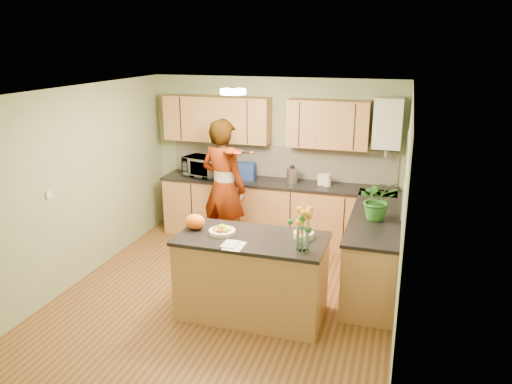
# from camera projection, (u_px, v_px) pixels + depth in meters

# --- Properties ---
(floor) EXTENTS (4.50, 4.50, 0.00)m
(floor) POSITION_uv_depth(u_px,v_px,m) (228.00, 294.00, 6.21)
(floor) COLOR #563718
(floor) RESTS_ON ground
(ceiling) EXTENTS (4.00, 4.50, 0.02)m
(ceiling) POSITION_uv_depth(u_px,v_px,m) (224.00, 91.00, 5.48)
(ceiling) COLOR silver
(ceiling) RESTS_ON wall_back
(wall_back) EXTENTS (4.00, 0.02, 2.50)m
(wall_back) POSITION_uv_depth(u_px,v_px,m) (275.00, 158.00, 7.91)
(wall_back) COLOR gray
(wall_back) RESTS_ON floor
(wall_front) EXTENTS (4.00, 0.02, 2.50)m
(wall_front) POSITION_uv_depth(u_px,v_px,m) (124.00, 285.00, 3.79)
(wall_front) COLOR gray
(wall_front) RESTS_ON floor
(wall_left) EXTENTS (0.02, 4.50, 2.50)m
(wall_left) POSITION_uv_depth(u_px,v_px,m) (80.00, 185.00, 6.40)
(wall_left) COLOR gray
(wall_left) RESTS_ON floor
(wall_right) EXTENTS (0.02, 4.50, 2.50)m
(wall_right) POSITION_uv_depth(u_px,v_px,m) (403.00, 215.00, 5.29)
(wall_right) COLOR gray
(wall_right) RESTS_ON floor
(back_counter) EXTENTS (3.64, 0.62, 0.94)m
(back_counter) POSITION_uv_depth(u_px,v_px,m) (276.00, 210.00, 7.83)
(back_counter) COLOR #A47241
(back_counter) RESTS_ON floor
(right_counter) EXTENTS (0.62, 2.24, 0.94)m
(right_counter) POSITION_uv_depth(u_px,v_px,m) (375.00, 249.00, 6.38)
(right_counter) COLOR #A47241
(right_counter) RESTS_ON floor
(splashback) EXTENTS (3.60, 0.02, 0.52)m
(splashback) POSITION_uv_depth(u_px,v_px,m) (281.00, 161.00, 7.88)
(splashback) COLOR silver
(splashback) RESTS_ON back_counter
(upper_cabinets) EXTENTS (3.20, 0.34, 0.70)m
(upper_cabinets) POSITION_uv_depth(u_px,v_px,m) (261.00, 121.00, 7.62)
(upper_cabinets) COLOR #A47241
(upper_cabinets) RESTS_ON wall_back
(boiler) EXTENTS (0.40, 0.30, 0.86)m
(boiler) POSITION_uv_depth(u_px,v_px,m) (388.00, 123.00, 7.10)
(boiler) COLOR silver
(boiler) RESTS_ON wall_back
(window_right) EXTENTS (0.01, 1.30, 1.05)m
(window_right) POSITION_uv_depth(u_px,v_px,m) (405.00, 174.00, 5.75)
(window_right) COLOR silver
(window_right) RESTS_ON wall_right
(light_switch) EXTENTS (0.02, 0.09, 0.09)m
(light_switch) POSITION_uv_depth(u_px,v_px,m) (49.00, 195.00, 5.83)
(light_switch) COLOR silver
(light_switch) RESTS_ON wall_left
(ceiling_lamp) EXTENTS (0.30, 0.30, 0.07)m
(ceiling_lamp) POSITION_uv_depth(u_px,v_px,m) (233.00, 92.00, 5.77)
(ceiling_lamp) COLOR #FFEABF
(ceiling_lamp) RESTS_ON ceiling
(peninsula_island) EXTENTS (1.65, 0.85, 0.95)m
(peninsula_island) POSITION_uv_depth(u_px,v_px,m) (252.00, 276.00, 5.64)
(peninsula_island) COLOR #A47241
(peninsula_island) RESTS_ON floor
(fruit_dish) EXTENTS (0.30, 0.30, 0.10)m
(fruit_dish) POSITION_uv_depth(u_px,v_px,m) (222.00, 230.00, 5.59)
(fruit_dish) COLOR beige
(fruit_dish) RESTS_ON peninsula_island
(orange_bowl) EXTENTS (0.22, 0.22, 0.13)m
(orange_bowl) POSITION_uv_depth(u_px,v_px,m) (304.00, 233.00, 5.47)
(orange_bowl) COLOR beige
(orange_bowl) RESTS_ON peninsula_island
(flower_vase) EXTENTS (0.28, 0.28, 0.52)m
(flower_vase) POSITION_uv_depth(u_px,v_px,m) (303.00, 218.00, 5.07)
(flower_vase) COLOR silver
(flower_vase) RESTS_ON peninsula_island
(orange_bag) EXTENTS (0.26, 0.22, 0.18)m
(orange_bag) POSITION_uv_depth(u_px,v_px,m) (195.00, 222.00, 5.72)
(orange_bag) COLOR orange
(orange_bag) RESTS_ON peninsula_island
(papers) EXTENTS (0.20, 0.27, 0.01)m
(papers) POSITION_uv_depth(u_px,v_px,m) (234.00, 246.00, 5.26)
(papers) COLOR white
(papers) RESTS_ON peninsula_island
(violinist) EXTENTS (0.84, 0.67, 2.00)m
(violinist) POSITION_uv_depth(u_px,v_px,m) (224.00, 188.00, 7.16)
(violinist) COLOR #E5B48C
(violinist) RESTS_ON floor
(violin) EXTENTS (0.66, 0.58, 0.17)m
(violin) POSITION_uv_depth(u_px,v_px,m) (231.00, 151.00, 6.72)
(violin) COLOR #551A05
(violin) RESTS_ON violinist
(microwave) EXTENTS (0.64, 0.50, 0.31)m
(microwave) POSITION_uv_depth(u_px,v_px,m) (203.00, 166.00, 7.98)
(microwave) COLOR silver
(microwave) RESTS_ON back_counter
(blue_box) EXTENTS (0.35, 0.27, 0.26)m
(blue_box) POSITION_uv_depth(u_px,v_px,m) (245.00, 171.00, 7.81)
(blue_box) COLOR navy
(blue_box) RESTS_ON back_counter
(kettle) EXTENTS (0.17, 0.17, 0.32)m
(kettle) POSITION_uv_depth(u_px,v_px,m) (292.00, 175.00, 7.60)
(kettle) COLOR #B5B4B9
(kettle) RESTS_ON back_counter
(jar_cream) EXTENTS (0.14, 0.14, 0.17)m
(jar_cream) POSITION_uv_depth(u_px,v_px,m) (321.00, 179.00, 7.51)
(jar_cream) COLOR beige
(jar_cream) RESTS_ON back_counter
(jar_white) EXTENTS (0.15, 0.15, 0.18)m
(jar_white) POSITION_uv_depth(u_px,v_px,m) (327.00, 180.00, 7.45)
(jar_white) COLOR silver
(jar_white) RESTS_ON back_counter
(potted_plant) EXTENTS (0.54, 0.50, 0.50)m
(potted_plant) POSITION_uv_depth(u_px,v_px,m) (378.00, 199.00, 6.01)
(potted_plant) COLOR #2A6C24
(potted_plant) RESTS_ON right_counter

